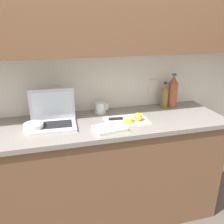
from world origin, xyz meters
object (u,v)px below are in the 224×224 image
at_px(knife, 119,119).
at_px(measuring_cup, 100,108).
at_px(cutting_board, 126,121).
at_px(laptop, 53,117).
at_px(lemon_half_cut, 128,120).
at_px(lemon_whole_beside, 138,117).
at_px(bottle_oil_tall, 173,92).
at_px(bowl_white, 34,127).
at_px(bottle_green_soda, 165,96).

distance_m(knife, measuring_cup, 0.23).
height_order(knife, measuring_cup, measuring_cup).
height_order(cutting_board, measuring_cup, measuring_cup).
distance_m(laptop, lemon_half_cut, 0.57).
relative_size(laptop, cutting_board, 1.03).
bearing_deg(measuring_cup, cutting_board, -54.61).
height_order(knife, lemon_whole_beside, lemon_whole_beside).
distance_m(knife, lemon_half_cut, 0.08).
height_order(cutting_board, bottle_oil_tall, bottle_oil_tall).
bearing_deg(bowl_white, bottle_oil_tall, 10.28).
xyz_separation_m(lemon_half_cut, lemon_whole_beside, (0.08, 0.01, 0.01)).
relative_size(cutting_board, bottle_oil_tall, 1.10).
bearing_deg(cutting_board, bottle_green_soda, 27.53).
distance_m(bottle_oil_tall, measuring_cup, 0.68).
bearing_deg(laptop, knife, -3.23).
bearing_deg(lemon_whole_beside, bowl_white, 177.19).
bearing_deg(bowl_white, cutting_board, -0.63).
relative_size(cutting_board, bottle_green_soda, 1.42).
bearing_deg(lemon_half_cut, lemon_whole_beside, 6.27).
bearing_deg(bottle_oil_tall, bottle_green_soda, 180.00).
distance_m(laptop, measuring_cup, 0.43).
distance_m(measuring_cup, bowl_white, 0.58).
distance_m(lemon_whole_beside, bottle_green_soda, 0.44).
bearing_deg(laptop, bottle_green_soda, 11.28).
xyz_separation_m(measuring_cup, bowl_white, (-0.54, -0.22, -0.02)).
height_order(laptop, knife, laptop).
xyz_separation_m(cutting_board, measuring_cup, (-0.16, 0.22, 0.05)).
height_order(lemon_half_cut, lemon_whole_beside, lemon_whole_beside).
bearing_deg(lemon_whole_beside, cutting_board, 160.00).
bearing_deg(knife, bottle_oil_tall, 25.60).
xyz_separation_m(cutting_board, lemon_whole_beside, (0.08, -0.03, 0.04)).
distance_m(knife, lemon_whole_beside, 0.15).
bearing_deg(bottle_green_soda, lemon_half_cut, -148.47).
xyz_separation_m(knife, bottle_oil_tall, (0.56, 0.20, 0.12)).
distance_m(cutting_board, bottle_green_soda, 0.50).
bearing_deg(bottle_green_soda, cutting_board, -152.47).
relative_size(laptop, bottle_oil_tall, 1.13).
xyz_separation_m(cutting_board, bottle_oil_tall, (0.51, 0.23, 0.14)).
height_order(knife, bowl_white, bowl_white).
height_order(lemon_whole_beside, bowl_white, lemon_whole_beside).
xyz_separation_m(cutting_board, bottle_green_soda, (0.44, 0.23, 0.10)).
bearing_deg(measuring_cup, bottle_green_soda, 0.25).
distance_m(cutting_board, lemon_half_cut, 0.05).
relative_size(laptop, measuring_cup, 3.04).
bearing_deg(lemon_half_cut, bottle_green_soda, 31.53).
bearing_deg(bottle_green_soda, laptop, -171.15).
bearing_deg(bowl_white, lemon_half_cut, -3.91).
relative_size(knife, bottle_green_soda, 1.10).
bearing_deg(bottle_green_soda, bottle_oil_tall, 0.00).
distance_m(lemon_whole_beside, measuring_cup, 0.35).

